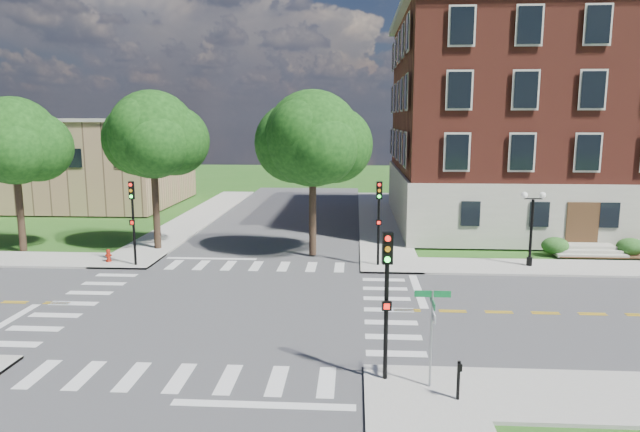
# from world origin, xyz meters

# --- Properties ---
(ground) EXTENTS (160.00, 160.00, 0.00)m
(ground) POSITION_xyz_m (0.00, 0.00, 0.00)
(ground) COLOR #275B19
(ground) RESTS_ON ground
(road_ew) EXTENTS (90.00, 12.00, 0.01)m
(road_ew) POSITION_xyz_m (0.00, 0.00, 0.01)
(road_ew) COLOR #3D3D3F
(road_ew) RESTS_ON ground
(road_ns) EXTENTS (12.00, 90.00, 0.01)m
(road_ns) POSITION_xyz_m (0.00, 0.00, 0.01)
(road_ns) COLOR #3D3D3F
(road_ns) RESTS_ON ground
(sidewalk_ne) EXTENTS (34.00, 34.00, 0.12)m
(sidewalk_ne) POSITION_xyz_m (15.38, 15.38, 0.06)
(sidewalk_ne) COLOR #9E9B93
(sidewalk_ne) RESTS_ON ground
(sidewalk_nw) EXTENTS (34.00, 34.00, 0.12)m
(sidewalk_nw) POSITION_xyz_m (-15.38, 15.38, 0.06)
(sidewalk_nw) COLOR #9E9B93
(sidewalk_nw) RESTS_ON ground
(crosswalk_east) EXTENTS (2.20, 10.20, 0.02)m
(crosswalk_east) POSITION_xyz_m (7.20, 0.00, 0.00)
(crosswalk_east) COLOR silver
(crosswalk_east) RESTS_ON ground
(stop_bar_east) EXTENTS (0.40, 5.50, 0.00)m
(stop_bar_east) POSITION_xyz_m (8.80, 3.00, 0.00)
(stop_bar_east) COLOR silver
(stop_bar_east) RESTS_ON ground
(main_building) EXTENTS (30.60, 22.40, 16.50)m
(main_building) POSITION_xyz_m (24.00, 21.99, 8.34)
(main_building) COLOR #A6A492
(main_building) RESTS_ON ground
(secondary_building) EXTENTS (20.40, 15.40, 8.30)m
(secondary_building) POSITION_xyz_m (-22.00, 30.00, 4.28)
(secondary_building) COLOR #A4785A
(secondary_building) RESTS_ON ground
(tree_b) EXTENTS (5.40, 5.40, 9.63)m
(tree_b) POSITION_xyz_m (-15.33, 9.71, 7.03)
(tree_b) COLOR black
(tree_b) RESTS_ON ground
(tree_c) EXTENTS (5.54, 5.54, 10.06)m
(tree_c) POSITION_xyz_m (-7.08, 11.00, 7.38)
(tree_c) COLOR black
(tree_c) RESTS_ON ground
(tree_d) EXTENTS (5.77, 5.77, 10.00)m
(tree_d) POSITION_xyz_m (3.08, 9.80, 7.21)
(tree_d) COLOR black
(tree_d) RESTS_ON ground
(traffic_signal_se) EXTENTS (0.35, 0.39, 4.80)m
(traffic_signal_se) POSITION_xyz_m (6.67, -7.04, 3.19)
(traffic_signal_se) COLOR black
(traffic_signal_se) RESTS_ON ground
(traffic_signal_ne) EXTENTS (0.35, 0.39, 4.80)m
(traffic_signal_ne) POSITION_xyz_m (7.00, 7.53, 3.19)
(traffic_signal_ne) COLOR black
(traffic_signal_ne) RESTS_ON ground
(traffic_signal_nw) EXTENTS (0.37, 0.44, 4.80)m
(traffic_signal_nw) POSITION_xyz_m (-6.88, 6.67, 3.19)
(traffic_signal_nw) COLOR black
(traffic_signal_nw) RESTS_ON ground
(twin_lamp_west) EXTENTS (1.36, 0.36, 4.23)m
(twin_lamp_west) POSITION_xyz_m (15.61, 7.91, 2.52)
(twin_lamp_west) COLOR black
(twin_lamp_west) RESTS_ON ground
(street_sign_pole) EXTENTS (1.10, 1.10, 3.10)m
(street_sign_pole) POSITION_xyz_m (8.05, -7.48, 2.31)
(street_sign_pole) COLOR gray
(street_sign_pole) RESTS_ON ground
(push_button_post) EXTENTS (0.14, 0.21, 1.20)m
(push_button_post) POSITION_xyz_m (8.77, -8.30, 0.80)
(push_button_post) COLOR black
(push_button_post) RESTS_ON ground
(fire_hydrant) EXTENTS (0.35, 0.35, 0.75)m
(fire_hydrant) POSITION_xyz_m (-8.73, 7.30, 0.46)
(fire_hydrant) COLOR maroon
(fire_hydrant) RESTS_ON ground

